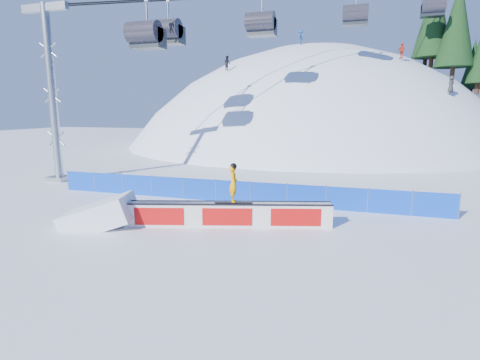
% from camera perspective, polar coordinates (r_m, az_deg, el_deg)
% --- Properties ---
extents(ground, '(160.00, 160.00, 0.00)m').
position_cam_1_polar(ground, '(16.52, -6.12, -6.98)').
color(ground, white).
rests_on(ground, ground).
extents(snow_hill, '(64.00, 64.00, 64.00)m').
position_cam_1_polar(snow_hill, '(61.24, 10.40, -11.66)').
color(snow_hill, white).
rests_on(snow_hill, ground).
extents(safety_fence, '(22.05, 0.05, 1.30)m').
position_cam_1_polar(safety_fence, '(20.43, -1.12, -1.77)').
color(safety_fence, '#073BC0').
rests_on(safety_fence, ground).
extents(rail_box, '(8.79, 3.07, 1.08)m').
position_cam_1_polar(rail_box, '(16.25, -1.92, -5.27)').
color(rail_box, silver).
rests_on(rail_box, ground).
extents(snow_ramp, '(3.53, 2.73, 1.95)m').
position_cam_1_polar(snow_ramp, '(17.63, -20.52, -6.48)').
color(snow_ramp, white).
rests_on(snow_ramp, ground).
extents(snowboarder, '(1.65, 0.73, 1.70)m').
position_cam_1_polar(snowboarder, '(15.92, -1.00, -0.48)').
color(snowboarder, black).
rests_on(snowboarder, rail_box).
extents(distant_skiers, '(24.23, 7.85, 8.14)m').
position_cam_1_polar(distant_skiers, '(46.21, 13.43, 18.01)').
color(distant_skiers, black).
rests_on(distant_skiers, ground).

